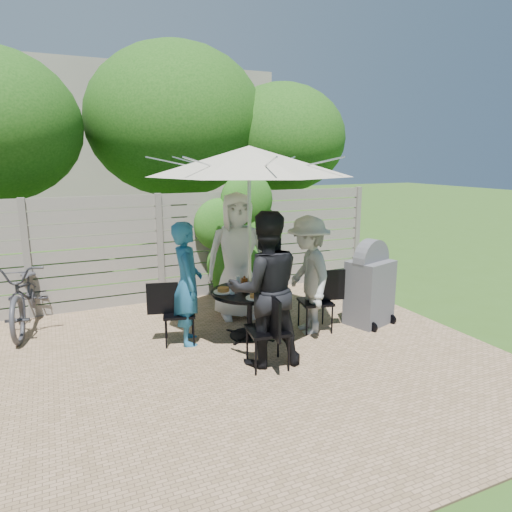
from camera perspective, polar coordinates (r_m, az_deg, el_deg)
name	(u,v)px	position (r m, az deg, el deg)	size (l,w,h in m)	color
backyard_envelope	(107,151)	(14.87, -18.14, 12.38)	(60.00, 60.00, 5.00)	#34571B
patio_table	(250,305)	(6.22, -0.80, -6.11)	(1.19, 1.19, 0.67)	black
umbrella	(249,161)	(5.90, -0.86, 11.82)	(3.10, 3.10, 2.57)	silver
chair_back	(236,299)	(7.19, -2.50, -5.37)	(0.44, 0.62, 0.84)	black
person_back	(237,256)	(6.87, -2.33, -0.03)	(0.94, 0.61, 1.93)	silver
chair_left	(178,325)	(6.17, -9.67, -8.55)	(0.65, 0.49, 0.85)	black
person_left	(187,284)	(6.00, -8.58, -3.46)	(0.60, 0.39, 1.63)	#20618D
chair_front	(268,345)	(5.41, 1.49, -11.10)	(0.52, 0.71, 0.94)	black
person_front	(265,290)	(5.32, 1.15, -4.22)	(0.90, 0.70, 1.84)	black
chair_right	(316,313)	(6.55, 7.53, -7.10)	(0.67, 0.51, 0.89)	black
person_right	(308,275)	(6.34, 6.53, -2.43)	(1.07, 0.62, 1.66)	#A5A5A1
plate_back	(244,282)	(6.49, -1.51, -3.23)	(0.26, 0.26, 0.06)	white
plate_left	(223,290)	(6.09, -4.13, -4.31)	(0.26, 0.26, 0.06)	white
plate_front	(256,296)	(5.82, -0.03, -5.08)	(0.26, 0.26, 0.06)	white
plate_right	(275,287)	(6.24, 2.43, -3.88)	(0.26, 0.26, 0.06)	white
plate_extra	(268,294)	(5.92, 1.54, -4.78)	(0.24, 0.24, 0.06)	white
glass_back	(238,281)	(6.36, -2.25, -3.13)	(0.07, 0.07, 0.14)	silver
glass_left	(232,289)	(5.99, -3.02, -4.12)	(0.07, 0.07, 0.14)	silver
glass_front	(262,290)	(5.92, 0.73, -4.30)	(0.07, 0.07, 0.14)	silver
glass_right	(266,282)	(6.30, 1.29, -3.29)	(0.07, 0.07, 0.14)	silver
syrup_jug	(244,284)	(6.17, -1.46, -3.52)	(0.09, 0.09, 0.16)	#59280C
coffee_cup	(253,281)	(6.37, -0.37, -3.19)	(0.08, 0.08, 0.12)	#C6B293
bicycle	(27,293)	(7.35, -26.69, -4.20)	(0.68, 1.95, 1.02)	#333338
bbq_grill	(370,286)	(6.87, 14.03, -3.69)	(0.74, 0.65, 1.28)	#515256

